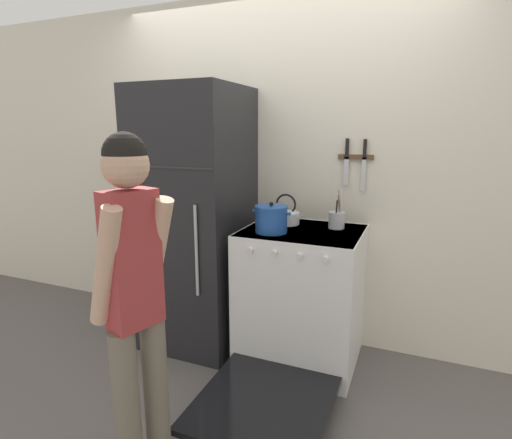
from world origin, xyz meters
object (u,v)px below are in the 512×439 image
Objects in this scene: dutch_oven_pot at (271,219)px; utensil_jar at (337,219)px; person at (135,297)px; refrigerator at (195,220)px; tea_kettle at (286,216)px; stove_range at (299,298)px.

utensil_jar reaches higher than dutch_oven_pot.
person reaches higher than dutch_oven_pot.
refrigerator reaches higher than tea_kettle.
utensil_jar is (0.20, 0.18, 0.53)m from stove_range.
person is at bearing -100.16° from dutch_oven_pot.
stove_range is 0.60m from dutch_oven_pot.
refrigerator is 0.95m from stove_range.
tea_kettle is 0.89× the size of utensil_jar.
utensil_jar is at bearing 36.18° from dutch_oven_pot.
utensil_jar is 0.17× the size of person.
dutch_oven_pot is (-0.18, -0.09, 0.56)m from stove_range.
utensil_jar is 1.51m from person.
refrigerator is at bearing 169.77° from dutch_oven_pot.
refrigerator is 1.03m from utensil_jar.
dutch_oven_pot reaches higher than stove_range.
dutch_oven_pot is at bearing -93.02° from tea_kettle.
stove_range is 5.86× the size of tea_kettle.
person is at bearing -107.25° from stove_range.
person is (-0.38, -1.21, 0.44)m from stove_range.
person reaches higher than tea_kettle.
refrigerator is 1.33× the size of stove_range.
stove_range is 0.58m from tea_kettle.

